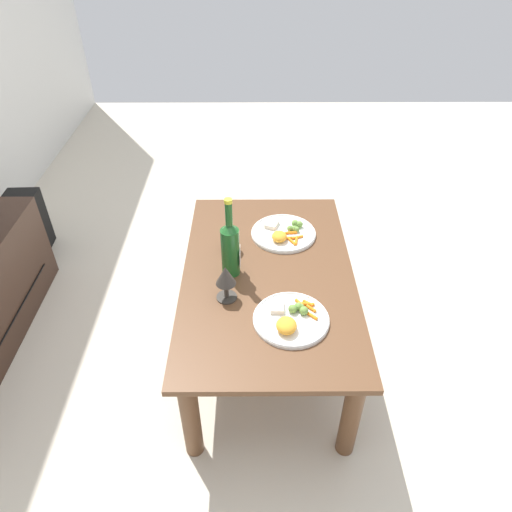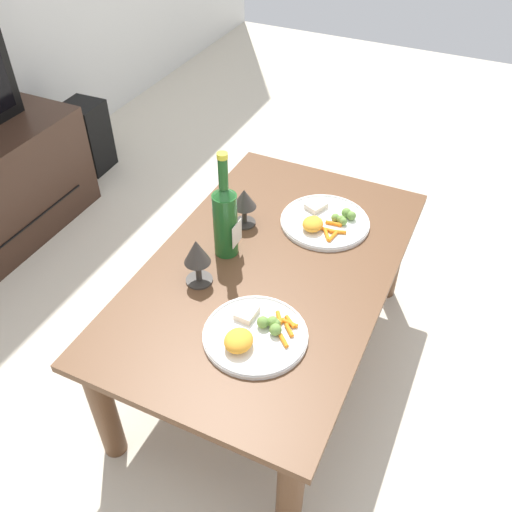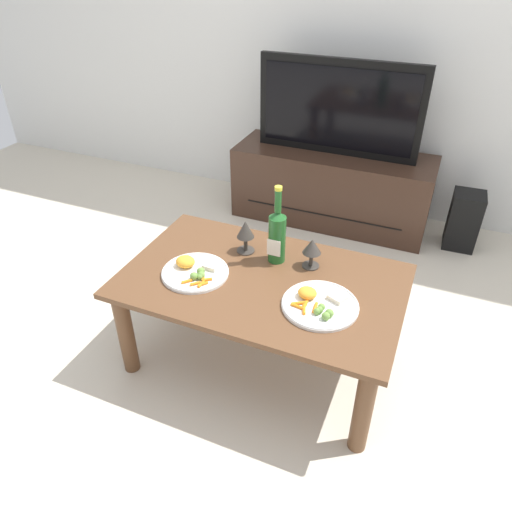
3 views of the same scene
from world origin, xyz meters
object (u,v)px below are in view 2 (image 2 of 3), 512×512
object	(u,v)px
wine_bottle	(225,217)
goblet_left	(197,254)
dinner_plate_left	(255,334)
dinner_plate_right	(325,221)
floor_speaker	(88,137)
dining_table	(270,285)
goblet_right	(244,201)

from	to	relation	value
wine_bottle	goblet_left	bearing A→B (deg)	175.45
dinner_plate_left	dinner_plate_right	size ratio (longest dim) A/B	0.95
floor_speaker	dinner_plate_right	world-z (taller)	dinner_plate_right
dining_table	goblet_left	size ratio (longest dim) A/B	7.54
floor_speaker	dinner_plate_left	bearing A→B (deg)	-128.25
dining_table	dinner_plate_left	distance (m)	0.30
dining_table	floor_speaker	size ratio (longest dim) A/B	3.20
dining_table	wine_bottle	bearing A→B (deg)	87.95
wine_bottle	goblet_left	xyz separation A→B (m)	(-0.15, 0.01, -0.03)
dining_table	goblet_left	world-z (taller)	goblet_left
goblet_right	dinner_plate_left	distance (m)	0.50
wine_bottle	dinner_plate_left	distance (m)	0.38
floor_speaker	goblet_left	bearing A→B (deg)	-129.72
wine_bottle	goblet_right	distance (m)	0.16
goblet_left	goblet_right	bearing A→B (deg)	0.00
dinner_plate_right	dining_table	bearing A→B (deg)	163.89
goblet_left	wine_bottle	bearing A→B (deg)	-4.55
goblet_right	dinner_plate_left	size ratio (longest dim) A/B	0.48
wine_bottle	goblet_left	size ratio (longest dim) A/B	2.30
dinner_plate_right	goblet_left	bearing A→B (deg)	149.71
dinner_plate_left	dining_table	bearing A→B (deg)	15.51
floor_speaker	dinner_plate_left	xyz separation A→B (m)	(-1.06, -1.46, 0.29)
goblet_right	dinner_plate_left	xyz separation A→B (m)	(-0.43, -0.24, -0.08)
dining_table	dinner_plate_left	xyz separation A→B (m)	(-0.28, -0.08, 0.09)
floor_speaker	dinner_plate_left	distance (m)	1.82
wine_bottle	dinner_plate_left	bearing A→B (deg)	-140.67
floor_speaker	goblet_left	distance (m)	1.58
dining_table	dinner_plate_right	distance (m)	0.30
goblet_left	dinner_plate_left	world-z (taller)	goblet_left
dinner_plate_right	wine_bottle	bearing A→B (deg)	138.76
floor_speaker	dinner_plate_right	bearing A→B (deg)	-111.62
floor_speaker	wine_bottle	bearing A→B (deg)	-124.62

